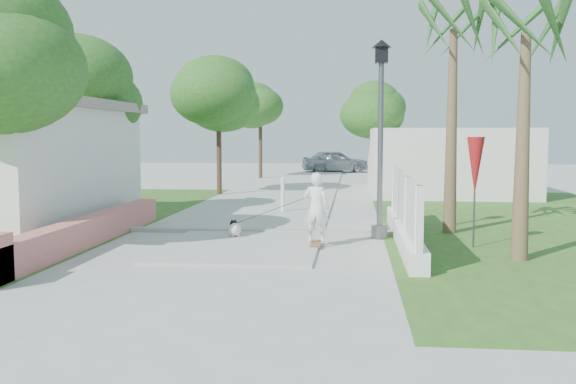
# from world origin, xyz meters

# --- Properties ---
(ground) EXTENTS (90.00, 90.00, 0.00)m
(ground) POSITION_xyz_m (0.00, 0.00, 0.00)
(ground) COLOR #B7B7B2
(ground) RESTS_ON ground
(path_strip) EXTENTS (3.20, 36.00, 0.06)m
(path_strip) POSITION_xyz_m (0.00, 20.00, 0.03)
(path_strip) COLOR #B7B7B2
(path_strip) RESTS_ON ground
(curb) EXTENTS (6.50, 0.25, 0.10)m
(curb) POSITION_xyz_m (0.00, 6.00, 0.05)
(curb) COLOR #999993
(curb) RESTS_ON ground
(grass_left) EXTENTS (8.00, 20.00, 0.01)m
(grass_left) POSITION_xyz_m (-7.00, 8.00, 0.01)
(grass_left) COLOR #2E5A1C
(grass_left) RESTS_ON ground
(grass_right) EXTENTS (8.00, 20.00, 0.01)m
(grass_right) POSITION_xyz_m (7.00, 8.00, 0.01)
(grass_right) COLOR #2E5A1C
(grass_right) RESTS_ON ground
(pink_wall) EXTENTS (0.45, 8.20, 0.80)m
(pink_wall) POSITION_xyz_m (-3.30, 3.55, 0.31)
(pink_wall) COLOR #D47A6D
(pink_wall) RESTS_ON ground
(lattice_fence) EXTENTS (0.35, 7.00, 1.50)m
(lattice_fence) POSITION_xyz_m (3.40, 5.00, 0.54)
(lattice_fence) COLOR white
(lattice_fence) RESTS_ON ground
(building_right) EXTENTS (6.00, 8.00, 2.60)m
(building_right) POSITION_xyz_m (6.00, 18.00, 1.30)
(building_right) COLOR silver
(building_right) RESTS_ON ground
(street_lamp) EXTENTS (0.44, 0.44, 4.44)m
(street_lamp) POSITION_xyz_m (2.90, 5.50, 2.43)
(street_lamp) COLOR #59595E
(street_lamp) RESTS_ON ground
(bollard) EXTENTS (0.14, 0.14, 1.09)m
(bollard) POSITION_xyz_m (0.20, 10.00, 0.58)
(bollard) COLOR white
(bollard) RESTS_ON ground
(patio_umbrella) EXTENTS (0.36, 0.36, 2.30)m
(patio_umbrella) POSITION_xyz_m (4.80, 4.50, 1.69)
(patio_umbrella) COLOR #59595E
(patio_umbrella) RESTS_ON ground
(tree_left_near) EXTENTS (3.60, 3.60, 5.28)m
(tree_left_near) POSITION_xyz_m (-4.48, 2.98, 3.82)
(tree_left_near) COLOR #4C3826
(tree_left_near) RESTS_ON ground
(tree_left_mid) EXTENTS (3.20, 3.20, 4.85)m
(tree_left_mid) POSITION_xyz_m (-5.48, 8.48, 3.50)
(tree_left_mid) COLOR #4C3826
(tree_left_mid) RESTS_ON ground
(tree_path_left) EXTENTS (3.40, 3.40, 5.23)m
(tree_path_left) POSITION_xyz_m (-2.98, 15.98, 3.82)
(tree_path_left) COLOR #4C3826
(tree_path_left) RESTS_ON ground
(tree_path_right) EXTENTS (3.00, 3.00, 4.79)m
(tree_path_right) POSITION_xyz_m (3.22, 19.98, 3.49)
(tree_path_right) COLOR #4C3826
(tree_path_right) RESTS_ON ground
(tree_path_far) EXTENTS (3.20, 3.20, 5.17)m
(tree_path_far) POSITION_xyz_m (-2.78, 25.98, 3.82)
(tree_path_far) COLOR #4C3826
(tree_path_far) RESTS_ON ground
(palm_far) EXTENTS (1.80, 1.80, 5.30)m
(palm_far) POSITION_xyz_m (4.60, 6.50, 4.48)
(palm_far) COLOR brown
(palm_far) RESTS_ON ground
(palm_near) EXTENTS (1.80, 1.80, 4.70)m
(palm_near) POSITION_xyz_m (5.40, 3.20, 3.95)
(palm_near) COLOR brown
(palm_near) RESTS_ON ground
(skateboarder) EXTENTS (2.17, 1.48, 1.56)m
(skateboarder) POSITION_xyz_m (0.68, 4.71, 0.70)
(skateboarder) COLOR #97603C
(skateboarder) RESTS_ON ground
(dog) EXTENTS (0.40, 0.60, 0.42)m
(dog) POSITION_xyz_m (-0.35, 5.15, 0.23)
(dog) COLOR silver
(dog) RESTS_ON ground
(parked_car) EXTENTS (4.47, 2.57, 1.43)m
(parked_car) POSITION_xyz_m (1.15, 31.79, 0.71)
(parked_car) COLOR #9FA2A7
(parked_car) RESTS_ON ground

